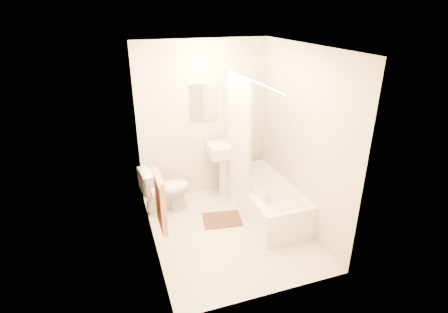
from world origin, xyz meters
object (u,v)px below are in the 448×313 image
object	(u,v)px
toilet	(166,190)
soap_bottle	(267,196)
sink	(225,168)
bathtub	(265,198)
bath_mat	(222,219)

from	to	relation	value
toilet	soap_bottle	world-z (taller)	toilet
soap_bottle	sink	bearing A→B (deg)	99.86
toilet	sink	distance (m)	0.98
bathtub	bath_mat	distance (m)	0.70
bathtub	soap_bottle	bearing A→B (deg)	-113.29
sink	soap_bottle	xyz separation A→B (m)	(0.19, -1.12, 0.07)
bathtub	soap_bottle	world-z (taller)	soap_bottle
bath_mat	toilet	bearing A→B (deg)	143.51
sink	bath_mat	bearing A→B (deg)	-109.53
toilet	sink	world-z (taller)	sink
toilet	soap_bottle	distance (m)	1.52
toilet	bath_mat	size ratio (longest dim) A/B	1.33
toilet	sink	bearing A→B (deg)	-86.34
sink	bath_mat	size ratio (longest dim) A/B	1.81
sink	bath_mat	distance (m)	0.86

